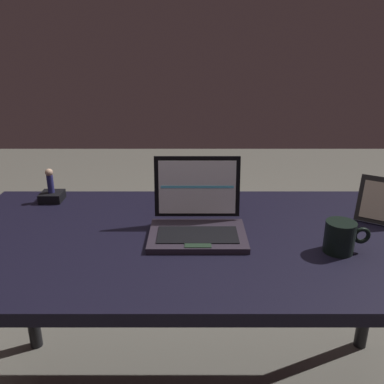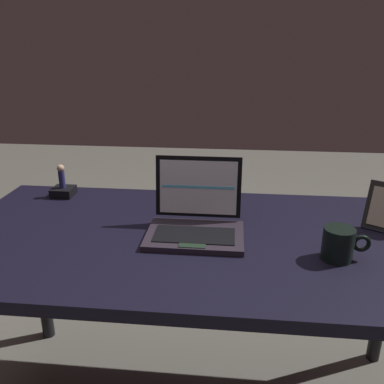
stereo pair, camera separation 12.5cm
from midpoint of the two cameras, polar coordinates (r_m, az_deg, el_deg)
desk at (r=1.34m, az=3.70°, el=-8.97°), size 1.61×0.80×0.74m
laptop_front at (r=1.29m, az=3.33°, el=-4.10°), size 0.30×0.24×0.23m
figurine_stand at (r=1.68m, az=-15.64°, el=0.01°), size 0.08×0.08×0.03m
figurine at (r=1.66m, az=-15.86°, el=2.24°), size 0.03×0.03×0.10m
coffee_mug at (r=1.24m, az=22.73°, el=-6.80°), size 0.13×0.09×0.09m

